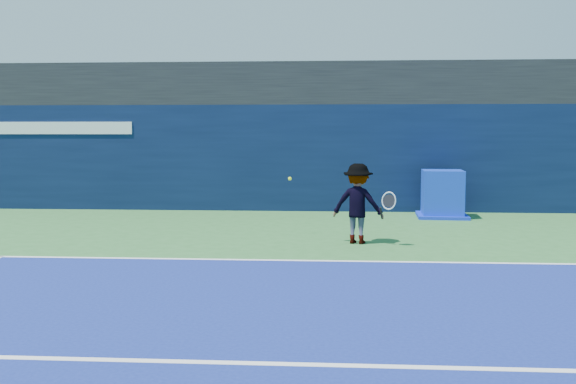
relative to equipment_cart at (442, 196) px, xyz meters
name	(u,v)px	position (x,y,z in m)	size (l,w,h in m)	color
ground	(260,308)	(-3.84, -9.01, -0.56)	(80.00, 80.00, 0.00)	#2F6930
baseline	(278,260)	(-3.84, -6.01, -0.56)	(24.00, 0.10, 0.01)	white
service_line	(237,363)	(-3.84, -11.01, -0.56)	(24.00, 0.10, 0.01)	white
stadium_band	(301,87)	(-3.84, 2.49, 3.04)	(36.00, 3.00, 1.20)	black
back_wall_assembly	(299,158)	(-3.85, 1.49, 0.94)	(36.00, 1.03, 3.00)	#091534
equipment_cart	(442,196)	(0.00, 0.00, 0.00)	(1.37, 1.37, 1.24)	#0D2DBC
tennis_player	(358,204)	(-2.39, -4.14, 0.24)	(1.32, 0.86, 1.61)	white
tennis_ball	(290,179)	(-3.82, -3.15, 0.66)	(0.07, 0.07, 0.07)	#DDF81B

